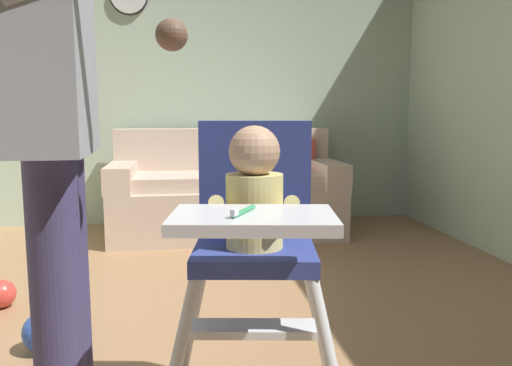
% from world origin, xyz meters
% --- Properties ---
extents(ground, '(6.14, 6.69, 0.10)m').
position_xyz_m(ground, '(0.00, 0.00, -0.05)').
color(ground, '#A1754F').
extents(wall_far, '(5.34, 0.06, 2.50)m').
position_xyz_m(wall_far, '(0.00, 2.57, 1.25)').
color(wall_far, '#B1C6AF').
rests_on(wall_far, ground).
extents(couch, '(1.85, 0.86, 0.86)m').
position_xyz_m(couch, '(0.48, 2.05, 0.33)').
color(couch, beige).
rests_on(couch, ground).
extents(high_chair, '(0.69, 0.79, 0.98)m').
position_xyz_m(high_chair, '(0.32, -0.64, 0.68)').
color(high_chair, white).
rests_on(high_chair, ground).
extents(adult_standing, '(0.52, 0.49, 1.67)m').
position_xyz_m(adult_standing, '(-0.24, -0.66, 0.95)').
color(adult_standing, '#3F3963').
rests_on(adult_standing, ground).
extents(toy_ball, '(0.15, 0.15, 0.15)m').
position_xyz_m(toy_ball, '(-0.82, 0.56, 0.07)').
color(toy_ball, '#D13D33').
rests_on(toy_ball, ground).
extents(toy_ball_second, '(0.17, 0.17, 0.17)m').
position_xyz_m(toy_ball_second, '(-0.48, 0.01, 0.09)').
color(toy_ball_second, '#284CB7').
rests_on(toy_ball_second, ground).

